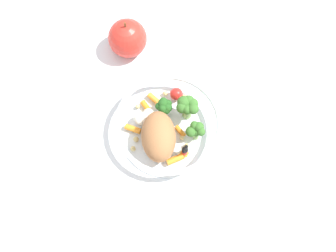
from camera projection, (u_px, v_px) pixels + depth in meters
name	position (u px, v px, depth m)	size (l,w,h in m)	color
ground_plane	(160.00, 134.00, 0.72)	(2.40, 2.40, 0.00)	white
food_container	(165.00, 127.00, 0.69)	(0.20, 0.20, 0.07)	white
loose_apple	(128.00, 38.00, 0.75)	(0.08, 0.08, 0.09)	red
folded_napkin	(144.00, 251.00, 0.65)	(0.13, 0.11, 0.01)	white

